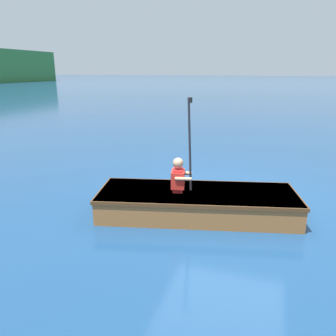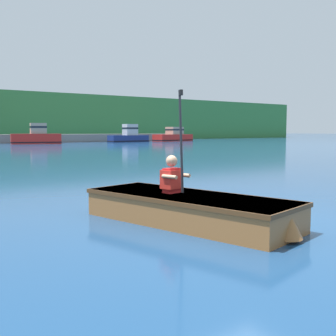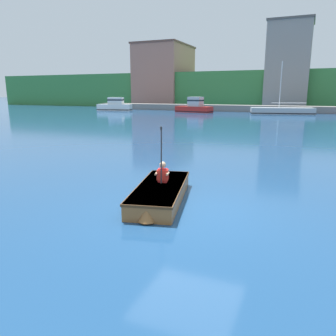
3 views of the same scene
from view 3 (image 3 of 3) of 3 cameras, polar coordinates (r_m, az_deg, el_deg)
name	(u,v)px [view 3 (image 3 of 3)]	position (r m, az deg, el deg)	size (l,w,h in m)	color
ground_plane	(190,210)	(7.92, 3.85, -7.31)	(300.00, 300.00, 0.00)	navy
shoreline_ridge	(296,90)	(64.92, 21.38, 12.51)	(120.00, 20.00, 6.15)	#387A3D
waterfront_warehouse_left	(164,76)	(65.59, -0.63, 15.71)	(8.79, 11.74, 11.48)	#9E6B5B
waterfront_office_block_center	(288,66)	(57.04, 20.16, 16.31)	(6.71, 6.50, 13.40)	gray
marina_dock	(289,109)	(48.53, 20.40, 9.57)	(59.25, 2.40, 0.90)	slate
moored_boat_dock_center_near	(194,107)	(46.31, 4.61, 10.55)	(5.44, 2.85, 2.11)	red
moored_boat_dock_east_inner	(115,106)	(50.94, -9.24, 10.67)	(5.39, 2.53, 1.97)	white
moored_boat_dock_east_end	(282,111)	(45.06, 19.21, 9.36)	(8.15, 4.16, 6.50)	#9EA3A8
rowboat_foreground	(160,192)	(8.46, -1.38, -4.26)	(1.84, 3.39, 0.41)	#935B2D
person_paddler	(163,172)	(8.67, -0.95, -0.79)	(0.41, 0.39, 1.50)	red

